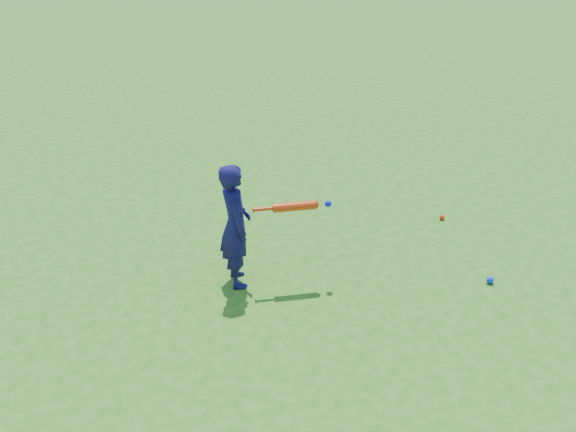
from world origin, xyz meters
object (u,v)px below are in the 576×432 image
at_px(bat_swing, 297,206).
at_px(ground_ball_red, 442,217).
at_px(child, 235,226).
at_px(ground_ball_blue, 490,280).

bearing_deg(bat_swing, ground_ball_red, 25.76).
xyz_separation_m(child, bat_swing, (0.56, -0.14, 0.17)).
bearing_deg(child, ground_ball_blue, -106.26).
relative_size(child, ground_ball_red, 20.48).
distance_m(ground_ball_red, ground_ball_blue, 1.35).
relative_size(ground_ball_red, ground_ball_blue, 0.83).
height_order(child, bat_swing, child).
height_order(ground_ball_red, bat_swing, bat_swing).
bearing_deg(child, bat_swing, -99.57).
xyz_separation_m(child, ground_ball_red, (2.57, 0.45, -0.58)).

